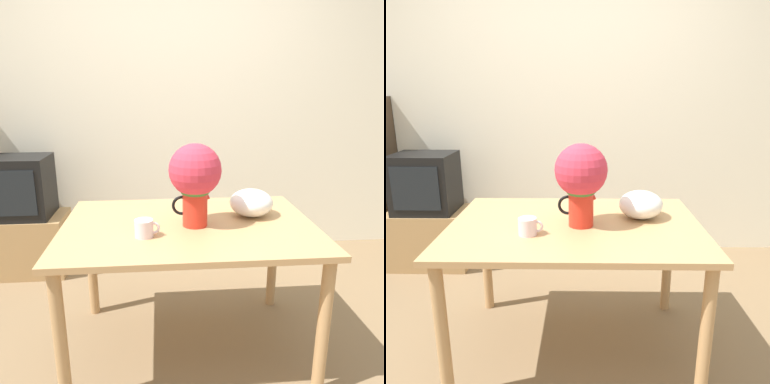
# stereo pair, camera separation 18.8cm
# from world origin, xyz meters

# --- Properties ---
(ground_plane) EXTENTS (12.00, 12.00, 0.00)m
(ground_plane) POSITION_xyz_m (0.00, 0.00, 0.00)
(ground_plane) COLOR #7F6647
(wall_back) EXTENTS (8.00, 0.05, 2.60)m
(wall_back) POSITION_xyz_m (0.00, 1.65, 1.30)
(wall_back) COLOR #EDE5CC
(wall_back) RESTS_ON ground_plane
(table) EXTENTS (1.31, 0.91, 0.75)m
(table) POSITION_xyz_m (0.06, 0.22, 0.65)
(table) COLOR tan
(table) RESTS_ON ground_plane
(flower_vase) EXTENTS (0.27, 0.27, 0.42)m
(flower_vase) POSITION_xyz_m (0.09, 0.20, 1.01)
(flower_vase) COLOR red
(flower_vase) RESTS_ON table
(coffee_mug) EXTENTS (0.12, 0.09, 0.08)m
(coffee_mug) POSITION_xyz_m (-0.16, 0.06, 0.80)
(coffee_mug) COLOR silver
(coffee_mug) RESTS_ON table
(white_bowl) EXTENTS (0.24, 0.24, 0.15)m
(white_bowl) POSITION_xyz_m (0.42, 0.32, 0.83)
(white_bowl) COLOR white
(white_bowl) RESTS_ON table
(tv_stand) EXTENTS (0.65, 0.41, 0.47)m
(tv_stand) POSITION_xyz_m (-1.16, 1.26, 0.23)
(tv_stand) COLOR tan
(tv_stand) RESTS_ON ground_plane
(tv_set) EXTENTS (0.47, 0.39, 0.47)m
(tv_set) POSITION_xyz_m (-1.16, 1.26, 0.70)
(tv_set) COLOR black
(tv_set) RESTS_ON tv_stand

